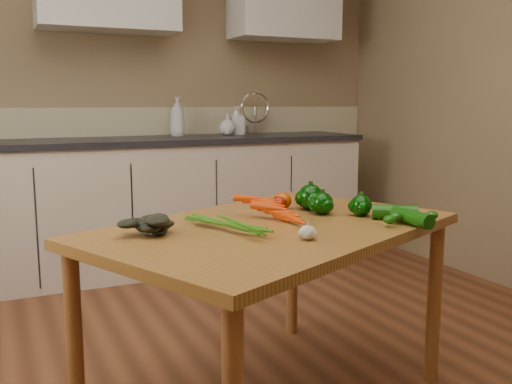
{
  "coord_description": "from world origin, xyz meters",
  "views": [
    {
      "loc": [
        -0.85,
        -1.59,
        1.14
      ],
      "look_at": [
        0.1,
        0.46,
        0.78
      ],
      "focal_mm": 40.0,
      "sensor_mm": 36.0,
      "label": 1
    }
  ],
  "objects": [
    {
      "name": "zucchini_a",
      "position": [
        0.51,
        0.1,
        0.73
      ],
      "size": [
        0.17,
        0.14,
        0.06
      ],
      "primitive_type": "cylinder",
      "rotation": [
        1.57,
        0.0,
        0.95
      ],
      "color": "#0B4307",
      "rests_on": "table"
    },
    {
      "name": "tomato_b",
      "position": [
        0.22,
        0.46,
        0.74
      ],
      "size": [
        0.08,
        0.08,
        0.07
      ],
      "primitive_type": "ellipsoid",
      "color": "#CB3F05",
      "rests_on": "table"
    },
    {
      "name": "garlic_bulb",
      "position": [
        0.05,
        -0.04,
        0.72
      ],
      "size": [
        0.06,
        0.06,
        0.05
      ],
      "primitive_type": "ellipsoid",
      "color": "beige",
      "rests_on": "table"
    },
    {
      "name": "pepper_a",
      "position": [
        0.32,
        0.3,
        0.74
      ],
      "size": [
        0.09,
        0.09,
        0.09
      ],
      "primitive_type": "sphere",
      "color": "#033202",
      "rests_on": "table"
    },
    {
      "name": "tomato_a",
      "position": [
        0.19,
        0.42,
        0.73
      ],
      "size": [
        0.07,
        0.07,
        0.06
      ],
      "primitive_type": "ellipsoid",
      "color": "#8E1302",
      "rests_on": "table"
    },
    {
      "name": "room",
      "position": [
        0.0,
        0.17,
        1.25
      ],
      "size": [
        4.04,
        5.04,
        2.64
      ],
      "color": "brown",
      "rests_on": "ground"
    },
    {
      "name": "pepper_c",
      "position": [
        0.43,
        0.21,
        0.74
      ],
      "size": [
        0.08,
        0.08,
        0.08
      ],
      "primitive_type": "sphere",
      "color": "#033202",
      "rests_on": "table"
    },
    {
      "name": "tomato_c",
      "position": [
        0.35,
        0.48,
        0.74
      ],
      "size": [
        0.08,
        0.08,
        0.08
      ],
      "primitive_type": "ellipsoid",
      "color": "#CB3F05",
      "rests_on": "table"
    },
    {
      "name": "pepper_b",
      "position": [
        0.32,
        0.4,
        0.75
      ],
      "size": [
        0.1,
        0.1,
        0.1
      ],
      "primitive_type": "sphere",
      "color": "#033202",
      "rests_on": "table"
    },
    {
      "name": "zucchini_b",
      "position": [
        0.5,
        -0.0,
        0.73
      ],
      "size": [
        0.06,
        0.19,
        0.05
      ],
      "primitive_type": "cylinder",
      "rotation": [
        1.57,
        0.0,
        -0.01
      ],
      "color": "#0B4307",
      "rests_on": "table"
    },
    {
      "name": "carrot_bunch",
      "position": [
        0.01,
        0.25,
        0.73
      ],
      "size": [
        0.3,
        0.27,
        0.07
      ],
      "primitive_type": null,
      "rotation": [
        0.0,
        0.0,
        0.42
      ],
      "color": "#E83E05",
      "rests_on": "table"
    },
    {
      "name": "table",
      "position": [
        0.05,
        0.21,
        0.62
      ],
      "size": [
        1.54,
        1.3,
        0.7
      ],
      "rotation": [
        0.0,
        0.0,
        0.42
      ],
      "color": "#A97031",
      "rests_on": "ground"
    },
    {
      "name": "soap_bottle_b",
      "position": [
        0.8,
        2.3,
        1.0
      ],
      "size": [
        0.1,
        0.1,
        0.21
      ],
      "primitive_type": "imported",
      "rotation": [
        0.0,
        0.0,
        1.48
      ],
      "color": "silver",
      "rests_on": "counter_run"
    },
    {
      "name": "soap_bottle_c",
      "position": [
        0.71,
        2.26,
        0.98
      ],
      "size": [
        0.16,
        0.16,
        0.15
      ],
      "primitive_type": "imported",
      "rotation": [
        0.0,
        0.0,
        4.22
      ],
      "color": "silver",
      "rests_on": "counter_run"
    },
    {
      "name": "leafy_greens",
      "position": [
        -0.4,
        0.25,
        0.75
      ],
      "size": [
        0.19,
        0.17,
        0.09
      ],
      "primitive_type": null,
      "color": "black",
      "rests_on": "table"
    },
    {
      "name": "counter_run",
      "position": [
        0.21,
        2.19,
        0.46
      ],
      "size": [
        2.84,
        0.64,
        1.14
      ],
      "color": "beige",
      "rests_on": "ground"
    },
    {
      "name": "soap_bottle_a",
      "position": [
        0.35,
        2.3,
        1.04
      ],
      "size": [
        0.15,
        0.15,
        0.28
      ],
      "primitive_type": "imported",
      "rotation": [
        0.0,
        0.0,
        2.21
      ],
      "color": "silver",
      "rests_on": "counter_run"
    }
  ]
}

